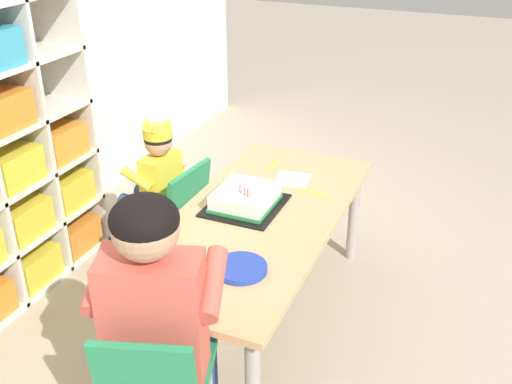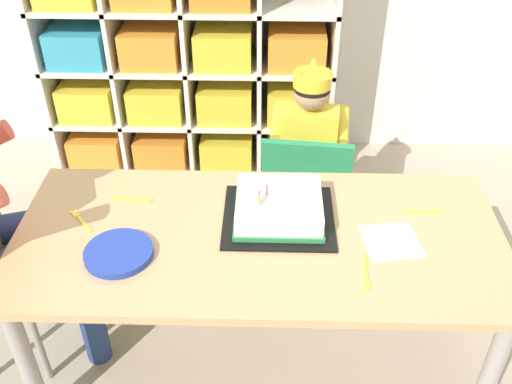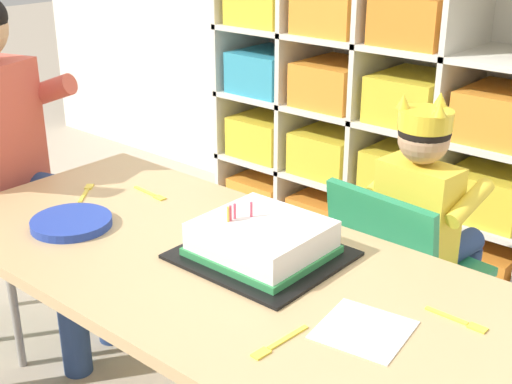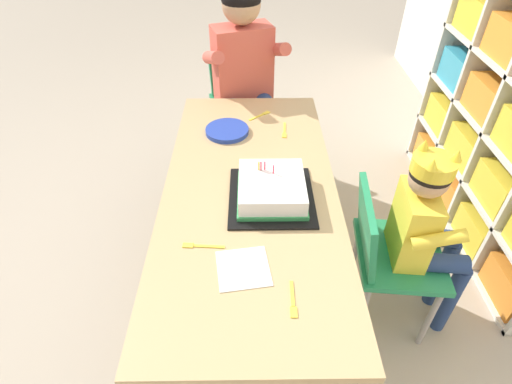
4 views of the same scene
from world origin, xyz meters
The scene contains 13 objects.
ground centered at (0.00, 0.00, 0.00)m, with size 16.00×16.00×0.00m, color tan.
activity_table centered at (0.00, 0.00, 0.49)m, with size 1.47×0.66×0.55m.
classroom_chair_blue centered at (0.17, 0.52, 0.38)m, with size 0.38×0.37×0.62m.
child_with_crown centered at (0.18, 0.62, 0.52)m, with size 0.31×0.31×0.84m.
classroom_chair_adult_side centered at (-0.92, -0.05, 0.45)m, with size 0.41×0.40×0.70m.
adult_helper_seated centered at (-0.81, -0.02, 0.67)m, with size 0.48×0.46×1.07m.
birthday_cake_on_tray centered at (0.06, 0.08, 0.59)m, with size 0.34×0.31×0.12m.
paper_plate_stack centered at (-0.40, -0.10, 0.56)m, with size 0.20×0.20×0.02m, color #233DA3.
paper_napkin_square centered at (0.39, -0.02, 0.55)m, with size 0.16×0.16×0.00m, color white.
fork_near_cake_tray centered at (-0.55, 0.05, 0.55)m, with size 0.09×0.11×0.00m.
fork_scattered_mid_table centered at (0.51, 0.12, 0.55)m, with size 0.12×0.02×0.00m.
fork_at_table_front_edge centered at (0.30, -0.16, 0.55)m, with size 0.03×0.14×0.00m.
fork_beside_plate_stack centered at (-0.40, 0.16, 0.55)m, with size 0.13×0.03×0.00m.
Camera 4 is at (1.18, 0.01, 1.53)m, focal length 28.19 mm.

